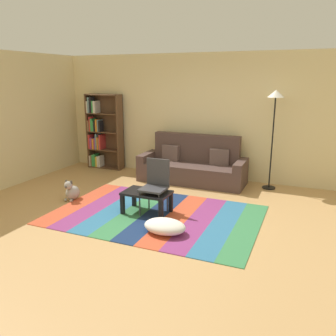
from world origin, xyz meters
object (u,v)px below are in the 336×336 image
Objects in this scene: coffee_table at (147,196)px; dog at (72,192)px; standing_lamp at (275,107)px; folding_chair at (156,182)px; couch at (193,166)px; bookshelf at (101,133)px; tv_remote at (146,191)px; pouf at (165,226)px.

coffee_table is 1.56m from dog.
folding_chair is (-1.57, -2.08, -1.10)m from standing_lamp.
couch is 1.95m from folding_chair.
coffee_table is 0.86× the size of folding_chair.
dog is at bearing 178.38° from coffee_table.
standing_lamp reaches higher than couch.
coffee_table is 1.94× the size of dog.
couch is at bearing 87.03° from coffee_table.
bookshelf is 3.32m from tv_remote.
couch is 15.07× the size of tv_remote.
tv_remote is (-1.72, -2.15, -1.25)m from standing_lamp.
couch is at bearing 50.10° from dog.
dog reaches higher than coffee_table.
bookshelf is 2.00× the size of folding_chair.
pouf is (0.58, -0.60, -0.20)m from coffee_table.
folding_chair reaches higher than tv_remote.
pouf is at bearing -70.12° from tv_remote.
dog reaches higher than tv_remote.
coffee_table is 3.05m from standing_lamp.
folding_chair reaches higher than dog.
bookshelf reaches higher than coffee_table.
pouf is 0.91m from tv_remote.
couch is 2.56m from bookshelf.
bookshelf is 2.34× the size of coffee_table.
couch reaches higher than folding_chair.
coffee_table is at bearing 134.13° from pouf.
couch is 1.15× the size of standing_lamp.
bookshelf reaches higher than folding_chair.
folding_chair is (0.15, 0.07, 0.15)m from tv_remote.
dog is 1.72m from folding_chair.
standing_lamp is at bearing 33.19° from dog.
couch is 2.93× the size of coffee_table.
couch is 5.69× the size of dog.
coffee_table is at bearing -133.16° from folding_chair.
couch is at bearing -6.54° from bookshelf.
coffee_table is at bearing -92.97° from couch.
standing_lamp is at bearing -2.03° from bookshelf.
dog is (0.83, -2.27, -0.71)m from bookshelf.
couch is 2.03m from coffee_table.
dog is 4.15m from standing_lamp.
pouf is at bearing -45.52° from folding_chair.
pouf is at bearing -45.87° from coffee_table.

